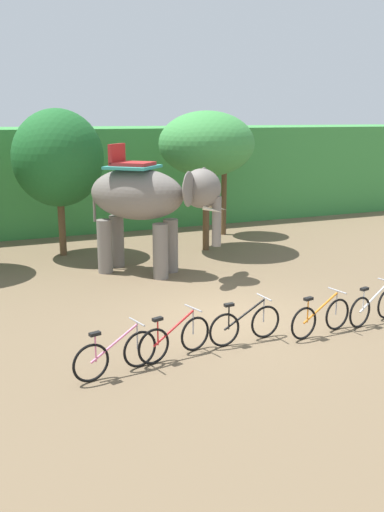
% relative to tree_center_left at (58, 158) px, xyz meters
% --- Properties ---
extents(ground_plane, '(80.00, 80.00, 0.00)m').
position_rel_tree_center_left_xyz_m(ground_plane, '(2.54, -7.59, -3.23)').
color(ground_plane, brown).
extents(foliage_hedge, '(36.00, 6.00, 4.08)m').
position_rel_tree_center_left_xyz_m(foliage_hedge, '(2.54, 6.01, -1.19)').
color(foliage_hedge, '#3D8E42').
rests_on(foliage_hedge, ground).
extents(tree_center_left, '(2.94, 2.94, 4.81)m').
position_rel_tree_center_left_xyz_m(tree_center_left, '(0.00, 0.00, 0.00)').
color(tree_center_left, brown).
rests_on(tree_center_left, ground).
extents(tree_right, '(3.22, 3.22, 4.74)m').
position_rel_tree_center_left_xyz_m(tree_right, '(4.75, -1.13, 0.41)').
color(tree_right, brown).
rests_on(tree_right, ground).
extents(tree_far_left, '(2.03, 2.03, 4.47)m').
position_rel_tree_center_left_xyz_m(tree_far_left, '(6.46, 0.99, 0.21)').
color(tree_far_left, brown).
rests_on(tree_far_left, ground).
extents(elephant, '(3.75, 3.60, 3.78)m').
position_rel_tree_center_left_xyz_m(elephant, '(1.95, -3.22, -1.03)').
color(elephant, slate).
rests_on(elephant, ground).
extents(bike_pink, '(1.67, 0.60, 0.92)m').
position_rel_tree_center_left_xyz_m(bike_pink, '(-0.72, -9.42, -2.84)').
color(bike_pink, black).
rests_on(bike_pink, ground).
extents(bike_red, '(1.66, 0.64, 0.92)m').
position_rel_tree_center_left_xyz_m(bike_red, '(0.52, -9.14, -2.84)').
color(bike_red, black).
rests_on(bike_red, ground).
extents(bike_black, '(1.71, 0.52, 0.92)m').
position_rel_tree_center_left_xyz_m(bike_black, '(2.13, -9.00, -2.84)').
color(bike_black, black).
rests_on(bike_black, ground).
extents(bike_orange, '(1.69, 0.52, 0.92)m').
position_rel_tree_center_left_xyz_m(bike_orange, '(3.81, -9.25, -2.84)').
color(bike_orange, black).
rests_on(bike_orange, ground).
extents(bike_white, '(1.67, 0.59, 0.92)m').
position_rel_tree_center_left_xyz_m(bike_white, '(5.33, -9.13, -2.84)').
color(bike_white, black).
rests_on(bike_white, ground).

